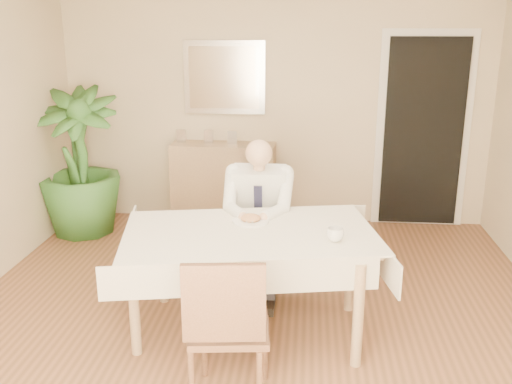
# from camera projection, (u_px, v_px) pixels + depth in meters

# --- Properties ---
(room) EXTENTS (5.00, 5.02, 2.60)m
(room) POSITION_uv_depth(u_px,v_px,m) (251.00, 155.00, 3.64)
(room) COLOR brown
(room) RESTS_ON ground
(window) EXTENTS (1.34, 0.04, 1.44)m
(window) POSITION_uv_depth(u_px,v_px,m) (135.00, 345.00, 1.24)
(window) COLOR silver
(window) RESTS_ON room
(doorway) EXTENTS (0.96, 0.07, 2.10)m
(doorway) POSITION_uv_depth(u_px,v_px,m) (423.00, 133.00, 5.93)
(doorway) COLOR silver
(doorway) RESTS_ON ground
(mirror) EXTENTS (0.86, 0.04, 0.76)m
(mirror) POSITION_uv_depth(u_px,v_px,m) (224.00, 78.00, 5.97)
(mirror) COLOR silver
(mirror) RESTS_ON room
(dining_table) EXTENTS (1.90, 1.33, 0.75)m
(dining_table) POSITION_uv_depth(u_px,v_px,m) (250.00, 243.00, 3.89)
(dining_table) COLOR #9F8458
(dining_table) RESTS_ON ground
(chair_far) EXTENTS (0.43, 0.44, 0.84)m
(chair_far) POSITION_uv_depth(u_px,v_px,m) (261.00, 226.00, 4.78)
(chair_far) COLOR #452C1D
(chair_far) RESTS_ON ground
(chair_near) EXTENTS (0.49, 0.49, 0.93)m
(chair_near) POSITION_uv_depth(u_px,v_px,m) (227.00, 324.00, 3.13)
(chair_near) COLOR #452C1D
(chair_near) RESTS_ON ground
(seated_man) EXTENTS (0.48, 0.72, 1.24)m
(seated_man) POSITION_uv_depth(u_px,v_px,m) (258.00, 212.00, 4.45)
(seated_man) COLOR white
(seated_man) RESTS_ON ground
(plate) EXTENTS (0.26, 0.26, 0.02)m
(plate) POSITION_uv_depth(u_px,v_px,m) (250.00, 221.00, 4.04)
(plate) COLOR white
(plate) RESTS_ON dining_table
(food) EXTENTS (0.14, 0.14, 0.06)m
(food) POSITION_uv_depth(u_px,v_px,m) (250.00, 218.00, 4.04)
(food) COLOR #8E5F39
(food) RESTS_ON dining_table
(knife) EXTENTS (0.01, 0.13, 0.01)m
(knife) POSITION_uv_depth(u_px,v_px,m) (255.00, 222.00, 3.98)
(knife) COLOR silver
(knife) RESTS_ON dining_table
(fork) EXTENTS (0.01, 0.13, 0.01)m
(fork) POSITION_uv_depth(u_px,v_px,m) (244.00, 221.00, 3.98)
(fork) COLOR silver
(fork) RESTS_ON dining_table
(coffee_mug) EXTENTS (0.14, 0.14, 0.09)m
(coffee_mug) POSITION_uv_depth(u_px,v_px,m) (335.00, 235.00, 3.69)
(coffee_mug) COLOR white
(coffee_mug) RESTS_ON dining_table
(sideboard) EXTENTS (1.10, 0.40, 0.87)m
(sideboard) POSITION_uv_depth(u_px,v_px,m) (224.00, 184.00, 6.15)
(sideboard) COLOR #9F8458
(sideboard) RESTS_ON ground
(photo_frame_left) EXTENTS (0.10, 0.02, 0.14)m
(photo_frame_left) POSITION_uv_depth(u_px,v_px,m) (181.00, 136.00, 6.07)
(photo_frame_left) COLOR silver
(photo_frame_left) RESTS_ON sideboard
(photo_frame_center) EXTENTS (0.10, 0.02, 0.14)m
(photo_frame_center) POSITION_uv_depth(u_px,v_px,m) (209.00, 137.00, 6.03)
(photo_frame_center) COLOR silver
(photo_frame_center) RESTS_ON sideboard
(photo_frame_right) EXTENTS (0.10, 0.02, 0.14)m
(photo_frame_right) POSITION_uv_depth(u_px,v_px,m) (232.00, 137.00, 5.99)
(photo_frame_right) COLOR silver
(photo_frame_right) RESTS_ON sideboard
(potted_palm) EXTENTS (0.94, 0.94, 1.50)m
(potted_palm) POSITION_uv_depth(u_px,v_px,m) (79.00, 162.00, 5.77)
(potted_palm) COLOR #28531E
(potted_palm) RESTS_ON ground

